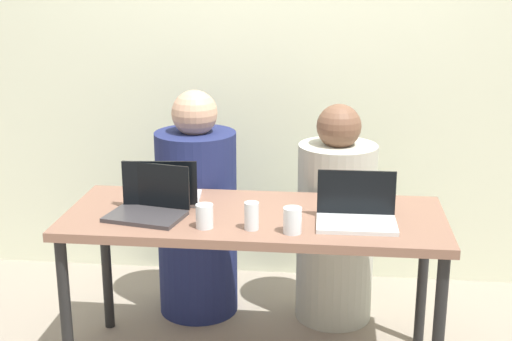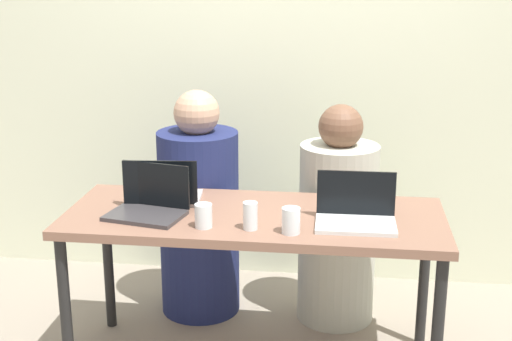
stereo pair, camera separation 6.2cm
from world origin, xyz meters
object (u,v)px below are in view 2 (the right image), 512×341
object	(u,v)px
person_on_left	(199,216)
water_glass_center	(250,218)
water_glass_right	(291,222)
laptop_front_left	(149,205)
laptop_back_left	(163,192)
water_glass_left	(204,217)
laptop_front_right	(356,214)
person_on_right	(337,226)

from	to	relation	value
person_on_left	water_glass_center	size ratio (longest dim) A/B	10.29
water_glass_right	laptop_front_left	bearing A→B (deg)	167.44
laptop_back_left	water_glass_left	distance (m)	0.38
laptop_back_left	water_glass_right	distance (m)	0.69
laptop_front_right	water_glass_center	world-z (taller)	laptop_front_right
laptop_back_left	water_glass_right	size ratio (longest dim) A/B	3.27
water_glass_left	water_glass_center	bearing A→B (deg)	0.83
person_on_left	laptop_front_right	world-z (taller)	person_on_left
person_on_right	laptop_front_left	world-z (taller)	person_on_right
person_on_right	water_glass_center	xyz separation A→B (m)	(-0.35, -0.72, 0.29)
person_on_right	water_glass_center	distance (m)	0.85
water_glass_left	water_glass_right	bearing A→B (deg)	-3.28
laptop_back_left	laptop_front_right	bearing A→B (deg)	163.26
laptop_back_left	water_glass_center	distance (m)	0.53
person_on_right	water_glass_left	bearing A→B (deg)	53.23
laptop_back_left	laptop_front_right	size ratio (longest dim) A/B	1.05
water_glass_center	person_on_right	bearing A→B (deg)	63.82
water_glass_right	water_glass_left	bearing A→B (deg)	176.72
person_on_left	laptop_front_left	xyz separation A→B (m)	(-0.09, -0.60, 0.26)
laptop_back_left	water_glass_left	size ratio (longest dim) A/B	3.50
laptop_front_right	water_glass_left	distance (m)	0.64
person_on_right	person_on_left	bearing A→B (deg)	0.55
water_glass_right	water_glass_left	xyz separation A→B (m)	(-0.37, 0.02, -0.00)
water_glass_center	water_glass_right	distance (m)	0.17
person_on_right	laptop_front_left	distance (m)	1.06
person_on_left	water_glass_left	distance (m)	0.79
laptop_front_right	water_glass_left	xyz separation A→B (m)	(-0.63, -0.12, -0.00)
laptop_front_left	water_glass_right	world-z (taller)	laptop_front_left
laptop_front_right	person_on_left	bearing A→B (deg)	142.41
water_glass_center	water_glass_left	size ratio (longest dim) A/B	1.15
water_glass_left	laptop_back_left	bearing A→B (deg)	130.27
laptop_back_left	laptop_front_left	distance (m)	0.17
person_on_left	water_glass_left	bearing A→B (deg)	117.95
person_on_right	laptop_back_left	xyz separation A→B (m)	(-0.80, -0.43, 0.29)
person_on_right	laptop_back_left	world-z (taller)	person_on_right
water_glass_center	water_glass_left	distance (m)	0.20
laptop_back_left	laptop_front_left	world-z (taller)	laptop_back_left
person_on_left	water_glass_left	size ratio (longest dim) A/B	11.87
person_on_left	laptop_front_right	distance (m)	1.04
laptop_front_left	water_glass_left	size ratio (longest dim) A/B	3.56
water_glass_right	water_glass_left	size ratio (longest dim) A/B	1.07
laptop_front_left	water_glass_right	size ratio (longest dim) A/B	3.32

